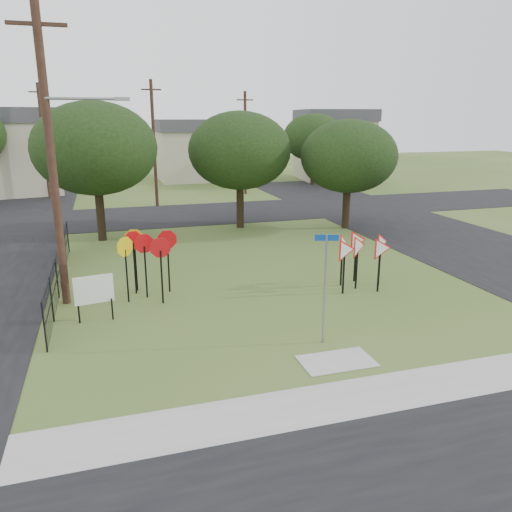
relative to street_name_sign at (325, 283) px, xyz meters
The scene contains 21 objects.
ground 2.20m from the street_name_sign, 96.11° to the left, with size 140.00×140.00×0.00m, color #3E5921.
sidewalk 3.54m from the street_name_sign, 92.40° to the right, with size 30.00×1.60×0.02m, color #989991.
planting_strip 4.61m from the street_name_sign, 91.72° to the right, with size 30.00×0.80×0.02m, color #3E5921.
street_right 16.41m from the street_name_sign, 43.28° to the left, with size 8.00×50.00×0.02m, color black.
street_far 21.26m from the street_name_sign, 90.34° to the left, with size 60.00×8.00×0.02m, color black.
curb_pad 2.22m from the street_name_sign, 95.94° to the right, with size 2.00×1.20×0.02m, color #989991.
street_name_sign is the anchor object (origin of this frame).
stop_sign_cluster 7.21m from the street_name_sign, 129.74° to the left, with size 2.23×1.81×2.42m.
yield_sign_cluster 5.36m from the street_name_sign, 50.83° to the left, with size 2.71×1.53×2.17m.
info_board 7.40m from the street_name_sign, 150.53° to the left, with size 1.23×0.23×1.55m.
utility_pole_main 9.88m from the street_name_sign, 142.36° to the left, with size 3.55×0.33×10.00m.
far_pole_a 25.42m from the street_name_sign, 94.83° to the left, with size 1.40×0.24×9.00m.
far_pole_b 29.87m from the street_name_sign, 78.62° to the left, with size 1.40×0.24×8.50m.
far_pole_c 32.90m from the street_name_sign, 107.99° to the left, with size 1.40×0.24×9.00m.
fence_run 10.77m from the street_name_sign, 136.11° to the left, with size 0.05×11.55×1.50m.
house_mid 41.38m from the street_name_sign, 84.63° to the left, with size 8.40×8.40×6.20m.
house_right 41.29m from the street_name_sign, 64.33° to the left, with size 8.30×8.30×7.20m.
tree_near_left 16.64m from the street_name_sign, 111.98° to the left, with size 6.40×6.40×7.27m.
tree_near_mid 16.51m from the street_name_sign, 83.40° to the left, with size 6.00×6.00×6.80m.
tree_near_right 16.39m from the street_name_sign, 60.96° to the left, with size 5.60×5.60×6.33m.
tree_far_right 36.07m from the street_name_sign, 67.31° to the left, with size 6.00×6.00×6.80m.
Camera 1 is at (-5.69, -13.52, 6.41)m, focal length 35.00 mm.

